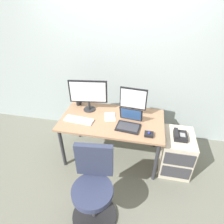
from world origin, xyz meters
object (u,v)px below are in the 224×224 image
keyboard (79,120)px  office_chair (94,189)px  desk_phone (180,136)px  file_cabinet (176,152)px  monitor_main (88,93)px  monitor_side (133,101)px  coffee_mug (79,102)px  laptop (129,122)px  paper_notepad (110,117)px  trackball_mouse (149,134)px

keyboard → office_chair: bearing=-62.1°
desk_phone → file_cabinet: bearing=63.2°
keyboard → monitor_main: bearing=78.5°
monitor_side → coffee_mug: bearing=172.4°
keyboard → laptop: size_ratio=1.24×
file_cabinet → laptop: 0.83m
keyboard → paper_notepad: 0.44m
monitor_side → keyboard: size_ratio=1.01×
monitor_main → monitor_side: 0.65m
file_cabinet → office_chair: office_chair is taller
laptop → trackball_mouse: size_ratio=3.10×
desk_phone → monitor_main: 1.39m
laptop → paper_notepad: 0.33m
office_chair → coffee_mug: 1.39m
trackball_mouse → keyboard: bearing=172.5°
file_cabinet → monitor_main: 1.51m
file_cabinet → paper_notepad: size_ratio=2.83×
desk_phone → trackball_mouse: (-0.41, -0.19, 0.11)m
trackball_mouse → paper_notepad: (-0.56, 0.29, -0.02)m
keyboard → paper_notepad: bearing=22.3°
trackball_mouse → file_cabinet: bearing=25.7°
desk_phone → monitor_side: size_ratio=0.47×
desk_phone → monitor_side: monitor_side is taller
laptop → coffee_mug: laptop is taller
desk_phone → coffee_mug: (-1.52, 0.35, 0.14)m
office_chair → coffee_mug: size_ratio=8.88×
desk_phone → paper_notepad: paper_notepad is taller
desk_phone → keyboard: bearing=-177.6°
monitor_side → laptop: (-0.01, -0.27, -0.18)m
file_cabinet → keyboard: 1.45m
desk_phone → paper_notepad: (-0.97, 0.11, 0.09)m
monitor_main → keyboard: size_ratio=1.30×
paper_notepad → monitor_side: bearing=23.0°
desk_phone → paper_notepad: 0.98m
coffee_mug → paper_notepad: bearing=-23.7°
monitor_main → trackball_mouse: size_ratio=5.00×
trackball_mouse → monitor_side: bearing=121.0°
monitor_main → monitor_side: bearing=-0.4°
office_chair → coffee_mug: office_chair is taller
office_chair → file_cabinet: bearing=42.8°
keyboard → coffee_mug: 0.44m
file_cabinet → trackball_mouse: bearing=-154.3°
monitor_main → coffee_mug: monitor_main is taller
file_cabinet → paper_notepad: 1.07m
file_cabinet → coffee_mug: 1.64m
laptop → trackball_mouse: bearing=-30.0°
coffee_mug → laptop: bearing=-24.4°
monitor_side → laptop: monitor_side is taller
monitor_side → paper_notepad: bearing=-157.0°
monitor_side → trackball_mouse: (0.25, -0.42, -0.21)m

